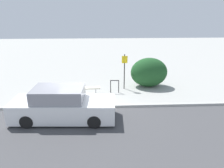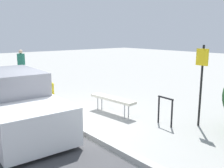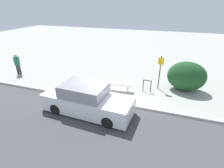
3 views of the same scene
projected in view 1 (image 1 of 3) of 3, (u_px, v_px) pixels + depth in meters
name	position (u px, v px, depth m)	size (l,w,h in m)	color
ground_plane	(81.00, 108.00, 11.59)	(60.00, 60.00, 0.00)	#9E9E99
curb	(81.00, 107.00, 11.57)	(60.00, 0.20, 0.13)	#A8A8A3
bench	(85.00, 88.00, 13.04)	(1.80, 0.51, 0.54)	#99999E
bike_rack	(115.00, 85.00, 13.57)	(0.55, 0.09, 0.83)	black
sign_post	(124.00, 68.00, 13.95)	(0.36, 0.08, 2.30)	black
fire_hydrant	(37.00, 96.00, 12.11)	(0.36, 0.22, 0.77)	gold
shrub_hedge	(149.00, 72.00, 14.57)	(2.45, 1.61, 1.96)	#1E4C23
parked_car_near	(63.00, 106.00, 10.15)	(4.84, 1.95, 1.59)	black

